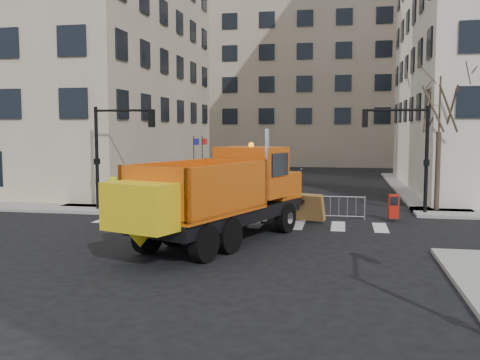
% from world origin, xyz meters
% --- Properties ---
extents(ground, '(120.00, 120.00, 0.00)m').
position_xyz_m(ground, '(0.00, 0.00, 0.00)').
color(ground, black).
rests_on(ground, ground).
extents(sidewalk_back, '(64.00, 5.00, 0.15)m').
position_xyz_m(sidewalk_back, '(0.00, 8.50, 0.07)').
color(sidewalk_back, gray).
rests_on(sidewalk_back, ground).
extents(building_left, '(24.00, 22.00, 26.00)m').
position_xyz_m(building_left, '(-20.00, 20.00, 13.00)').
color(building_left, '#B5A78A').
rests_on(building_left, ground).
extents(building_far, '(30.00, 18.00, 24.00)m').
position_xyz_m(building_far, '(0.00, 52.00, 12.00)').
color(building_far, gray).
rests_on(building_far, ground).
extents(traffic_light_left, '(0.18, 0.18, 5.40)m').
position_xyz_m(traffic_light_left, '(-8.00, 7.50, 2.70)').
color(traffic_light_left, black).
rests_on(traffic_light_left, ground).
extents(traffic_light_right, '(0.18, 0.18, 5.40)m').
position_xyz_m(traffic_light_right, '(8.50, 9.50, 2.70)').
color(traffic_light_right, black).
rests_on(traffic_light_right, ground).
extents(crowd_barriers, '(12.60, 0.60, 1.10)m').
position_xyz_m(crowd_barriers, '(-0.75, 7.60, 0.55)').
color(crowd_barriers, '#9EA0A5').
rests_on(crowd_barriers, ground).
extents(street_tree, '(3.00, 3.00, 7.50)m').
position_xyz_m(street_tree, '(9.20, 10.50, 3.75)').
color(street_tree, '#382B21').
rests_on(street_tree, ground).
extents(plow_truck, '(6.52, 11.32, 4.26)m').
position_xyz_m(plow_truck, '(-0.03, 1.07, 1.90)').
color(plow_truck, black).
rests_on(plow_truck, ground).
extents(cop_a, '(0.81, 0.81, 1.89)m').
position_xyz_m(cop_a, '(1.74, 5.85, 0.95)').
color(cop_a, black).
rests_on(cop_a, ground).
extents(cop_b, '(0.86, 0.68, 1.73)m').
position_xyz_m(cop_b, '(0.64, 5.61, 0.87)').
color(cop_b, black).
rests_on(cop_b, ground).
extents(cop_c, '(0.87, 1.13, 1.79)m').
position_xyz_m(cop_c, '(2.05, 5.75, 0.89)').
color(cop_c, black).
rests_on(cop_c, ground).
extents(worker, '(1.30, 1.05, 1.76)m').
position_xyz_m(worker, '(-6.81, 6.80, 1.03)').
color(worker, '#B3C717').
rests_on(worker, sidewalk_back).
extents(newspaper_box, '(0.48, 0.43, 1.10)m').
position_xyz_m(newspaper_box, '(6.79, 7.31, 0.70)').
color(newspaper_box, '#B71A0E').
rests_on(newspaper_box, sidewalk_back).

